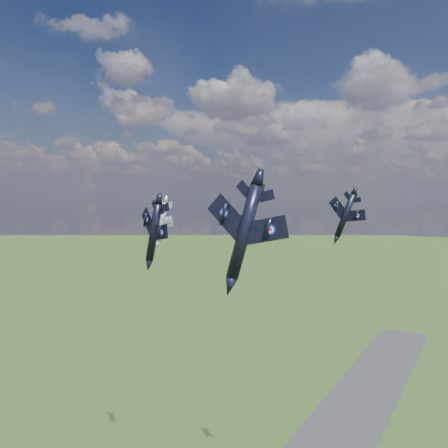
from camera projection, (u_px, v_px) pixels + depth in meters
The scene contains 4 objects.
jet_lead_navy at pixel (154, 232), 75.13m from camera, with size 10.42×14.52×3.00m, color black, non-canonical shape.
jet_right_navy at pixel (244, 232), 44.01m from camera, with size 9.78×13.64×2.82m, color black, non-canonical shape.
jet_high_navy at pixel (345, 215), 88.03m from camera, with size 9.12×12.71×2.63m, color black, non-canonical shape.
jet_left_silver at pixel (162, 222), 100.91m from camera, with size 9.62×13.41×2.77m, color #9EA0A8, non-canonical shape.
Camera 1 is at (45.56, -48.72, 87.92)m, focal length 35.00 mm.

